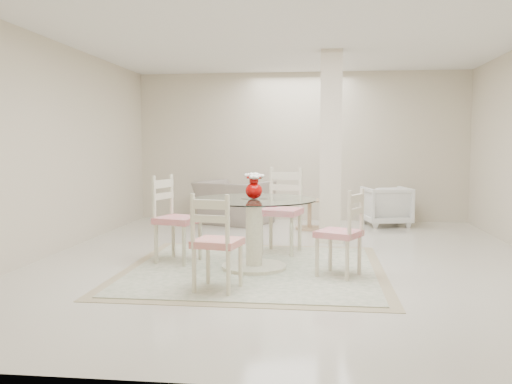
# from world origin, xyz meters

# --- Properties ---
(ground) EXTENTS (7.00, 7.00, 0.00)m
(ground) POSITION_xyz_m (0.00, 0.00, 0.00)
(ground) COLOR beige
(ground) RESTS_ON ground
(room_shell) EXTENTS (6.02, 7.02, 2.71)m
(room_shell) POSITION_xyz_m (0.00, 0.00, 1.86)
(room_shell) COLOR beige
(room_shell) RESTS_ON ground
(column) EXTENTS (0.30, 0.30, 2.70)m
(column) POSITION_xyz_m (0.50, 1.30, 1.35)
(column) COLOR beige
(column) RESTS_ON ground
(area_rug) EXTENTS (2.87, 2.87, 0.02)m
(area_rug) POSITION_xyz_m (-0.37, -0.59, 0.01)
(area_rug) COLOR tan
(area_rug) RESTS_ON ground
(dining_table) EXTENTS (1.37, 1.37, 0.79)m
(dining_table) POSITION_xyz_m (-0.37, -0.59, 0.40)
(dining_table) COLOR #F5EEC9
(dining_table) RESTS_ON ground
(red_vase) EXTENTS (0.22, 0.21, 0.29)m
(red_vase) POSITION_xyz_m (-0.37, -0.59, 0.93)
(red_vase) COLOR #AA0605
(red_vase) RESTS_ON dining_table
(dining_chair_east) EXTENTS (0.55, 0.55, 1.02)m
(dining_chair_east) POSITION_xyz_m (0.61, -0.85, 0.54)
(dining_chair_east) COLOR beige
(dining_chair_east) RESTS_ON ground
(dining_chair_north) EXTENTS (0.57, 0.57, 1.20)m
(dining_chair_north) POSITION_xyz_m (-0.12, 0.41, 0.63)
(dining_chair_north) COLOR beige
(dining_chair_north) RESTS_ON ground
(dining_chair_west) EXTENTS (0.56, 0.56, 1.13)m
(dining_chair_west) POSITION_xyz_m (-1.36, -0.33, 0.60)
(dining_chair_west) COLOR beige
(dining_chair_west) RESTS_ON ground
(dining_chair_south) EXTENTS (0.48, 0.48, 1.04)m
(dining_chair_south) POSITION_xyz_m (-0.62, -1.57, 0.55)
(dining_chair_south) COLOR #F0E9C5
(dining_chair_south) RESTS_ON ground
(recliner_taupe) EXTENTS (1.45, 1.38, 0.75)m
(recliner_taupe) POSITION_xyz_m (-1.13, 2.86, 0.37)
(recliner_taupe) COLOR gray
(recliner_taupe) RESTS_ON ground
(armchair_white) EXTENTS (0.87, 0.88, 0.68)m
(armchair_white) POSITION_xyz_m (1.49, 2.95, 0.34)
(armchair_white) COLOR white
(armchair_white) RESTS_ON ground
(side_table) EXTENTS (0.47, 0.47, 0.49)m
(side_table) POSITION_xyz_m (0.19, 2.38, 0.23)
(side_table) COLOR tan
(side_table) RESTS_ON ground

